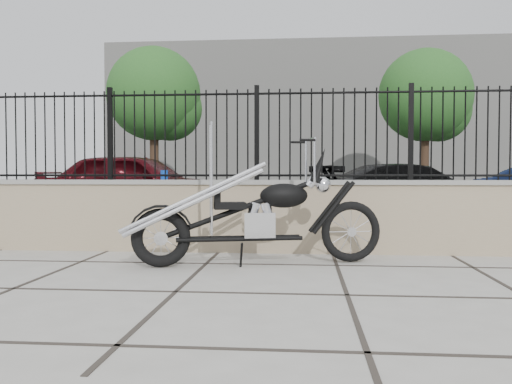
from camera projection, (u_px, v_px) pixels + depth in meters
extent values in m
plane|color=#99968E|center=(347.00, 295.00, 4.64)|extent=(90.00, 90.00, 0.00)
plane|color=black|center=(316.00, 206.00, 17.09)|extent=(30.00, 30.00, 0.00)
cube|color=gray|center=(332.00, 216.00, 7.12)|extent=(14.00, 0.36, 0.96)
cube|color=black|center=(333.00, 134.00, 7.08)|extent=(14.00, 0.08, 1.20)
cube|color=beige|center=(311.00, 121.00, 30.88)|extent=(22.00, 6.00, 8.00)
imported|color=#3D080E|center=(137.00, 185.00, 12.42)|extent=(4.65, 2.17, 1.54)
imported|color=black|center=(412.00, 192.00, 12.03)|extent=(4.66, 2.99, 1.26)
cylinder|color=#0B62B1|center=(164.00, 200.00, 9.91)|extent=(0.16, 0.16, 1.10)
cylinder|color=blue|center=(474.00, 208.00, 9.32)|extent=(0.13, 0.13, 0.88)
cylinder|color=#382619|center=(154.00, 156.00, 21.16)|extent=(0.34, 0.34, 3.42)
sphere|color=#246128|center=(154.00, 89.00, 21.06)|extent=(3.64, 3.64, 3.64)
cylinder|color=#382619|center=(425.00, 157.00, 20.97)|extent=(0.33, 0.33, 3.35)
sphere|color=#2F6024|center=(425.00, 91.00, 20.88)|extent=(3.57, 3.57, 3.57)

